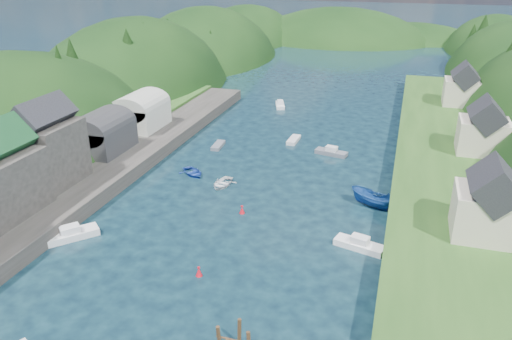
% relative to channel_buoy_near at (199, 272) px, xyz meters
% --- Properties ---
extents(ground, '(600.00, 600.00, 0.00)m').
position_rel_channel_buoy_near_xyz_m(ground, '(0.31, 40.44, -0.48)').
color(ground, black).
rests_on(ground, ground).
extents(hillside_left, '(44.00, 245.56, 52.00)m').
position_rel_channel_buoy_near_xyz_m(hillside_left, '(-44.69, 65.44, -8.51)').
color(hillside_left, black).
rests_on(hillside_left, ground).
extents(far_hills, '(103.00, 68.00, 44.00)m').
position_rel_channel_buoy_near_xyz_m(far_hills, '(1.52, 164.44, -11.28)').
color(far_hills, black).
rests_on(far_hills, ground).
extents(hill_trees, '(91.64, 146.29, 12.39)m').
position_rel_channel_buoy_near_xyz_m(hill_trees, '(1.24, 54.22, 10.60)').
color(hill_trees, black).
rests_on(hill_trees, ground).
extents(quay_left, '(12.00, 110.00, 2.00)m').
position_rel_channel_buoy_near_xyz_m(quay_left, '(-23.69, 10.44, 0.52)').
color(quay_left, '#2D2B28').
rests_on(quay_left, ground).
extents(terrace_left_grass, '(12.00, 110.00, 2.50)m').
position_rel_channel_buoy_near_xyz_m(terrace_left_grass, '(-30.69, 10.44, 0.77)').
color(terrace_left_grass, '#234719').
rests_on(terrace_left_grass, ground).
extents(boat_sheds, '(7.00, 21.00, 7.50)m').
position_rel_channel_buoy_near_xyz_m(boat_sheds, '(-25.69, 29.44, 4.79)').
color(boat_sheds, '#2D2D30').
rests_on(boat_sheds, quay_left).
extents(terrace_right, '(16.00, 120.00, 2.40)m').
position_rel_channel_buoy_near_xyz_m(terrace_right, '(25.31, 30.44, 0.72)').
color(terrace_right, '#234719').
rests_on(terrace_right, ground).
extents(right_bank_cottages, '(9.00, 59.24, 8.41)m').
position_rel_channel_buoy_near_xyz_m(right_bank_cottages, '(28.31, 38.77, 5.36)').
color(right_bank_cottages, beige).
rests_on(right_bank_cottages, terrace_right).
extents(channel_buoy_near, '(0.70, 0.70, 1.10)m').
position_rel_channel_buoy_near_xyz_m(channel_buoy_near, '(0.00, 0.00, 0.00)').
color(channel_buoy_near, red).
rests_on(channel_buoy_near, ground).
extents(channel_buoy_far, '(0.70, 0.70, 1.10)m').
position_rel_channel_buoy_near_xyz_m(channel_buoy_far, '(-0.09, 13.81, 0.00)').
color(channel_buoy_far, red).
rests_on(channel_buoy_far, ground).
extents(moored_boats, '(37.83, 87.58, 2.31)m').
position_rel_channel_buoy_near_xyz_m(moored_boats, '(-0.73, 10.01, 0.18)').
color(moored_boats, silver).
rests_on(moored_boats, ground).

